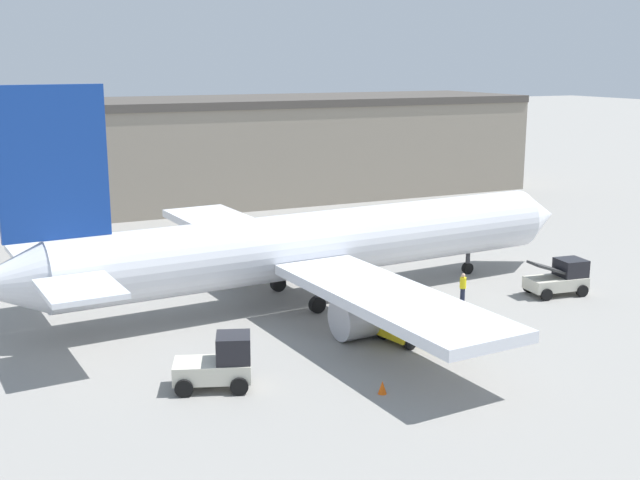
{
  "coord_description": "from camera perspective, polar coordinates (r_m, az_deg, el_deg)",
  "views": [
    {
      "loc": [
        -18.61,
        -39.65,
        13.24
      ],
      "look_at": [
        0.0,
        0.0,
        3.37
      ],
      "focal_mm": 45.0,
      "sensor_mm": 36.0,
      "label": 1
    }
  ],
  "objects": [
    {
      "name": "belt_loader_truck",
      "position": [
        48.2,
        16.7,
        -2.59
      ],
      "size": [
        3.58,
        2.32,
        2.04
      ],
      "rotation": [
        0.0,
        0.0,
        -0.11
      ],
      "color": "beige",
      "rests_on": "ground_plane"
    },
    {
      "name": "pushback_tug",
      "position": [
        33.58,
        -7.17,
        -8.71
      ],
      "size": [
        3.54,
        2.84,
        2.27
      ],
      "rotation": [
        0.0,
        0.0,
        -0.35
      ],
      "color": "beige",
      "rests_on": "ground_plane"
    },
    {
      "name": "terminal_building",
      "position": [
        75.89,
        -11.83,
        6.09
      ],
      "size": [
        74.53,
        14.65,
        9.7
      ],
      "color": "gray",
      "rests_on": "ground_plane"
    },
    {
      "name": "ground_crew_worker",
      "position": [
        45.46,
        10.12,
        -3.29
      ],
      "size": [
        0.36,
        0.36,
        1.64
      ],
      "rotation": [
        0.0,
        0.0,
        2.64
      ],
      "color": "#1E2338",
      "rests_on": "ground_plane"
    },
    {
      "name": "safety_cone_near",
      "position": [
        33.09,
        4.46,
        -10.41
      ],
      "size": [
        0.36,
        0.36,
        0.55
      ],
      "color": "#EF590F",
      "rests_on": "ground_plane"
    },
    {
      "name": "baggage_tug",
      "position": [
        39.23,
        6.86,
        -5.68
      ],
      "size": [
        3.24,
        2.65,
        2.05
      ],
      "rotation": [
        0.0,
        0.0,
        0.22
      ],
      "color": "yellow",
      "rests_on": "ground_plane"
    },
    {
      "name": "airplane",
      "position": [
        44.45,
        -1.18,
        -0.42
      ],
      "size": [
        36.81,
        32.8,
        12.15
      ],
      "rotation": [
        0.0,
        0.0,
        0.07
      ],
      "color": "silver",
      "rests_on": "ground_plane"
    },
    {
      "name": "ground_plane",
      "position": [
        45.76,
        0.0,
        -4.12
      ],
      "size": [
        400.0,
        400.0,
        0.0
      ],
      "primitive_type": "plane",
      "color": "gray"
    }
  ]
}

